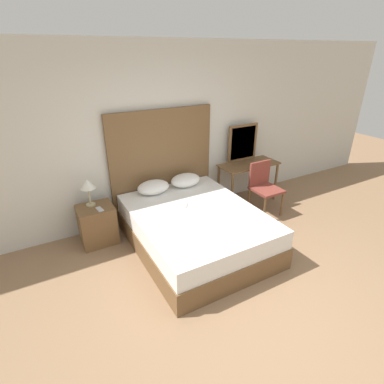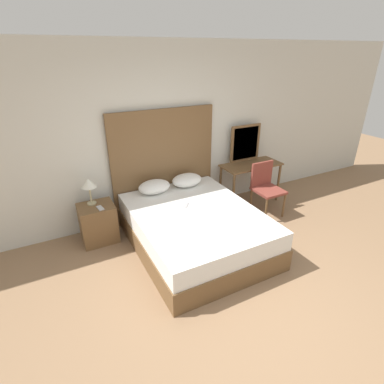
{
  "view_description": "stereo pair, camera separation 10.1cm",
  "coord_description": "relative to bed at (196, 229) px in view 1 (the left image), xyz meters",
  "views": [
    {
      "loc": [
        -1.73,
        -1.68,
        2.55
      ],
      "look_at": [
        0.05,
        1.5,
        0.81
      ],
      "focal_mm": 28.0,
      "sensor_mm": 36.0,
      "label": 1
    },
    {
      "loc": [
        -1.64,
        -1.73,
        2.55
      ],
      "look_at": [
        0.05,
        1.5,
        0.81
      ],
      "focal_mm": 28.0,
      "sensor_mm": 36.0,
      "label": 2
    }
  ],
  "objects": [
    {
      "name": "headboard",
      "position": [
        0.0,
        1.06,
        0.61
      ],
      "size": [
        1.71,
        0.05,
        1.76
      ],
      "color": "brown",
      "rests_on": "ground_plane"
    },
    {
      "name": "wall_back",
      "position": [
        -0.05,
        1.14,
        1.08
      ],
      "size": [
        10.0,
        0.06,
        2.7
      ],
      "color": "silver",
      "rests_on": "ground_plane"
    },
    {
      "name": "table_lamp",
      "position": [
        -1.21,
        0.86,
        0.6
      ],
      "size": [
        0.21,
        0.21,
        0.39
      ],
      "color": "tan",
      "rests_on": "nightstand"
    },
    {
      "name": "ground_plane",
      "position": [
        -0.05,
        -1.4,
        -0.27
      ],
      "size": [
        16.0,
        16.0,
        0.0
      ],
      "primitive_type": "plane",
      "color": "#8C6B4C"
    },
    {
      "name": "vanity_desk",
      "position": [
        1.53,
        0.77,
        0.33
      ],
      "size": [
        1.07,
        0.49,
        0.73
      ],
      "color": "brown",
      "rests_on": "ground_plane"
    },
    {
      "name": "bed",
      "position": [
        0.0,
        0.0,
        0.0
      ],
      "size": [
        1.63,
        2.07,
        0.56
      ],
      "color": "brown",
      "rests_on": "ground_plane"
    },
    {
      "name": "pillow_left",
      "position": [
        -0.28,
        0.81,
        0.38
      ],
      "size": [
        0.49,
        0.35,
        0.2
      ],
      "color": "white",
      "rests_on": "bed"
    },
    {
      "name": "phone_on_bed",
      "position": [
        -0.05,
        0.22,
        0.29
      ],
      "size": [
        0.15,
        0.16,
        0.01
      ],
      "color": "#B7B7BC",
      "rests_on": "bed"
    },
    {
      "name": "vanity_mirror",
      "position": [
        1.53,
        0.99,
        0.78
      ],
      "size": [
        0.61,
        0.03,
        0.65
      ],
      "color": "brown",
      "rests_on": "vanity_desk"
    },
    {
      "name": "nightstand",
      "position": [
        -1.18,
        0.78,
        0.01
      ],
      "size": [
        0.49,
        0.42,
        0.57
      ],
      "color": "brown",
      "rests_on": "ground_plane"
    },
    {
      "name": "chair",
      "position": [
        1.5,
        0.33,
        0.23
      ],
      "size": [
        0.44,
        0.45,
        0.87
      ],
      "color": "brown",
      "rests_on": "ground_plane"
    },
    {
      "name": "pillow_right",
      "position": [
        0.28,
        0.81,
        0.38
      ],
      "size": [
        0.49,
        0.35,
        0.2
      ],
      "color": "white",
      "rests_on": "bed"
    },
    {
      "name": "phone_on_nightstand",
      "position": [
        -1.13,
        0.67,
        0.3
      ],
      "size": [
        0.09,
        0.16,
        0.01
      ],
      "color": "#B7B7BC",
      "rests_on": "nightstand"
    }
  ]
}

